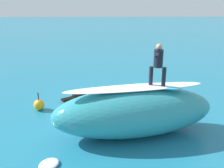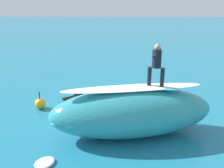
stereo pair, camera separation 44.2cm
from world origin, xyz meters
name	(u,v)px [view 1 (the left image)]	position (x,y,z in m)	size (l,w,h in m)	color
ground_plane	(116,108)	(0.00, 0.00, 0.00)	(120.00, 120.00, 0.00)	teal
wave_crest	(134,112)	(-0.63, 2.50, 0.97)	(6.47, 2.33, 1.94)	teal
wave_foam_lip	(135,88)	(-0.63, 2.50, 1.98)	(5.50, 0.81, 0.08)	white
surfboard_riding	(157,86)	(-1.50, 2.35, 1.98)	(1.86, 0.55, 0.07)	#33B2D1
surfer_riding	(158,62)	(-1.50, 2.35, 2.96)	(0.63, 1.51, 1.63)	black
surfboard_paddling	(80,98)	(1.89, -1.33, 0.05)	(2.03, 0.52, 0.09)	#EAE5C6
surfer_paddling	(78,95)	(1.99, -1.26, 0.22)	(1.49, 1.12, 0.30)	black
buoy_marker	(39,105)	(3.75, 0.08, 0.27)	(0.53, 0.53, 0.89)	orange
foam_patch_near	(157,107)	(-2.06, 0.05, 0.09)	(0.76, 0.73, 0.17)	white
foam_patch_mid	(49,164)	(2.37, 4.53, 0.07)	(0.72, 0.60, 0.13)	white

